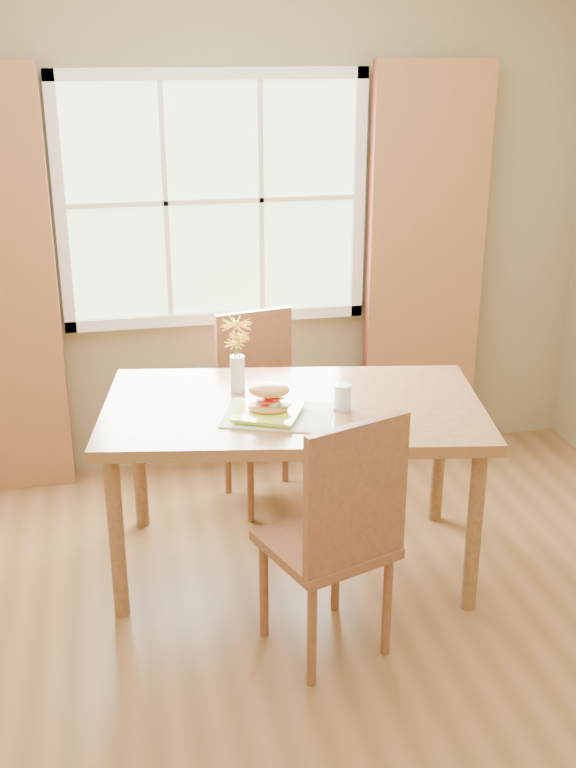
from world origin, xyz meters
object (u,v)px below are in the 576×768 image
Objects in this scene: croissant_sandwich at (269,398)px; water_glass at (343,397)px; dining_table at (293,421)px; chair_near at (339,530)px; flower_vase at (237,348)px; chair_far at (262,399)px.

water_glass is at bearing 19.08° from croissant_sandwich.
chair_near is at bearing -77.98° from dining_table.
chair_near is 9.41× the size of water_glass.
dining_table is 0.24m from croissant_sandwich.
chair_near is at bearing -74.90° from flower_vase.
chair_far reaches higher than water_glass.
chair_near is 0.69m from water_glass.
dining_table is at bearing 153.32° from water_glass.
chair_far is 0.90m from croissant_sandwich.
chair_far is at bearing 104.98° from water_glass.
chair_near is 5.17× the size of croissant_sandwich.
chair_near reaches higher than chair_far.
chair_far is 0.71m from flower_vase.
chair_near is 3.07× the size of flower_vase.
chair_far is at bearing 100.92° from dining_table.
dining_table is 0.72m from chair_near.
dining_table is at bearing 72.16° from chair_near.
chair_near is 1.03m from flower_vase.
flower_vase reaches higher than croissant_sandwich.
flower_vase is at bearing -123.25° from chair_far.
chair_near reaches higher than dining_table.
croissant_sandwich is 0.33m from water_glass.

